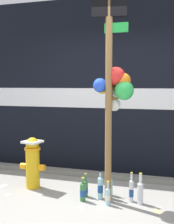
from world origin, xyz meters
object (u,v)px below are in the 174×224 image
Objects in this scene: bottle_0 at (110,187)px; bottle_3 at (83,191)px; memorial_post at (113,78)px; bottle_4 at (100,187)px; bottle_6 at (85,188)px; bottle_2 at (108,196)px; bottle_7 at (131,190)px; bottle_1 at (110,187)px; bottle_5 at (140,191)px; fire_hydrant at (33,161)px.

bottle_3 is (-0.31, -0.30, 0.01)m from bottle_0.
memorial_post is 1.47m from bottle_4.
bottle_6 reaches higher than bottle_3.
bottle_7 is at bearing 36.61° from bottle_2.
bottle_4 is (-0.12, -0.04, -0.01)m from bottle_1.
bottle_2 is 0.98× the size of bottle_3.
bottle_5 is (0.42, -0.06, 0.00)m from bottle_1.
fire_hydrant is 1.22m from bottle_1.
fire_hydrant is 1.63m from bottle_5.
bottle_7 is (-0.12, 0.04, -0.01)m from bottle_5.
memorial_post reaches higher than bottle_3.
bottle_6 is (0.85, -0.11, -0.28)m from fire_hydrant.
fire_hydrant reaches higher than bottle_5.
bottle_1 is 0.22m from bottle_2.
bottle_1 is 0.13m from bottle_4.
bottle_0 is 0.81× the size of bottle_1.
bottle_3 is at bearing -145.26° from bottle_4.
bottle_6 is (-0.36, 0.19, -0.00)m from bottle_2.
fire_hydrant reaches higher than bottle_6.
fire_hydrant is at bearing 172.92° from bottle_6.
fire_hydrant is at bearing 176.26° from bottle_1.
bottle_6 is (-0.38, 0.01, -1.50)m from memorial_post.
memorial_post is 8.41× the size of bottle_6.
bottle_0 is at bearing 112.51° from memorial_post.
bottle_5 is at bearing 22.11° from bottle_2.
bottle_2 is 0.80× the size of bottle_7.
memorial_post is at bearing -1.48° from bottle_6.
bottle_2 is at bearing -157.89° from bottle_5.
bottle_7 reaches higher than bottle_4.
fire_hydrant is 1.90× the size of bottle_1.
fire_hydrant is at bearing 163.12° from bottle_3.
bottle_5 reaches higher than bottle_1.
bottle_5 is (1.61, -0.13, -0.24)m from fire_hydrant.
bottle_6 reaches higher than bottle_2.
bottle_6 is at bearing 177.81° from bottle_5.
memorial_post is at bearing 21.70° from bottle_3.
bottle_3 is 0.81× the size of bottle_7.
bottle_2 is 0.77× the size of bottle_5.
bottle_4 is at bearing -6.45° from fire_hydrant.
fire_hydrant is 0.94m from bottle_3.
bottle_5 reaches higher than bottle_4.
bottle_7 is (0.25, 0.02, -1.47)m from memorial_post.
bottle_6 is (-0.32, -0.14, -0.00)m from bottle_0.
bottle_0 is 0.99× the size of bottle_6.
fire_hydrant is 0.90m from bottle_6.
bottle_0 is at bearing 1.67° from fire_hydrant.
bottle_4 is (-0.16, -0.00, -1.46)m from memorial_post.
bottle_1 is 1.27× the size of bottle_2.
bottle_1 is (0.02, -0.11, 0.04)m from bottle_0.
bottle_2 is (-0.02, -0.18, -1.50)m from memorial_post.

